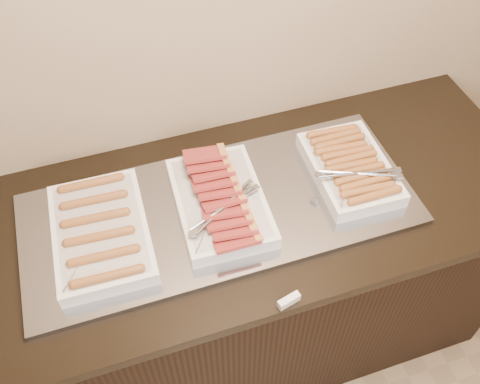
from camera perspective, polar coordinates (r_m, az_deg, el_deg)
name	(u,v)px	position (r m, az deg, el deg)	size (l,w,h in m)	color
counter	(227,284)	(2.03, -1.35, -9.75)	(2.06, 0.76, 0.90)	black
warming_tray	(220,210)	(1.65, -2.14, -1.88)	(1.20, 0.50, 0.02)	#979AA4
dish_left	(101,232)	(1.60, -14.62, -4.18)	(0.28, 0.41, 0.07)	silver
dish_center	(220,201)	(1.61, -2.12, -1.00)	(0.28, 0.42, 0.10)	silver
dish_right	(351,168)	(1.74, 11.71, 2.56)	(0.27, 0.36, 0.08)	silver
label_holder	(289,301)	(1.48, 5.24, -11.46)	(0.07, 0.02, 0.03)	silver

